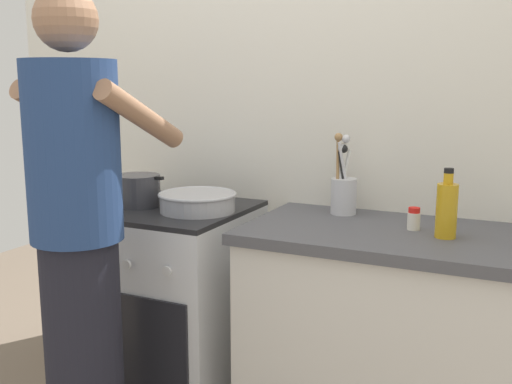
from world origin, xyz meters
TOP-DOWN VIEW (x-y plane):
  - back_wall at (0.20, 0.50)m, footprint 3.20×0.10m
  - countertop at (0.55, 0.15)m, footprint 1.00×0.60m
  - stove_range at (-0.35, 0.15)m, footprint 0.60×0.62m
  - pot at (-0.49, 0.11)m, footprint 0.25×0.19m
  - mixing_bowl at (-0.21, 0.12)m, footprint 0.31×0.31m
  - utensil_crock at (0.33, 0.33)m, footprint 0.10×0.10m
  - spice_bottle at (0.63, 0.19)m, footprint 0.04×0.04m
  - oil_bottle at (0.74, 0.13)m, footprint 0.07×0.07m
  - person at (-0.34, -0.41)m, footprint 0.41×0.50m

SIDE VIEW (x-z plane):
  - stove_range at x=-0.35m, z-range 0.00..0.90m
  - countertop at x=0.55m, z-range 0.00..0.90m
  - person at x=-0.34m, z-range 0.01..1.71m
  - spice_bottle at x=0.63m, z-range 0.90..0.98m
  - mixing_bowl at x=-0.21m, z-range 0.90..0.98m
  - pot at x=-0.49m, z-range 0.90..1.03m
  - utensil_crock at x=0.33m, z-range 0.84..1.16m
  - oil_bottle at x=0.74m, z-range 0.88..1.11m
  - back_wall at x=0.20m, z-range 0.00..2.50m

